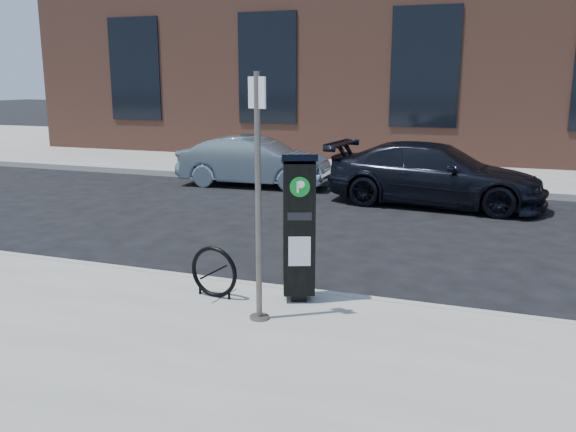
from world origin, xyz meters
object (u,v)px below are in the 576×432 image
at_px(sign_pole, 258,201).
at_px(bike_rack, 214,272).
at_px(car_silver, 254,161).
at_px(car_dark, 435,175).
at_px(parking_kiosk, 299,226).

xyz_separation_m(sign_pole, bike_rack, (-0.76, 0.44, -0.98)).
height_order(car_silver, car_dark, car_dark).
xyz_separation_m(sign_pole, car_silver, (-3.69, 8.45, -0.81)).
bearing_deg(sign_pole, car_silver, 135.21).
bearing_deg(car_silver, bike_rack, -163.60).
relative_size(car_silver, car_dark, 0.83).
distance_m(bike_rack, car_silver, 8.53).
bearing_deg(car_silver, parking_kiosk, -157.04).
xyz_separation_m(car_silver, car_dark, (4.59, -0.90, 0.04)).
xyz_separation_m(parking_kiosk, car_silver, (-3.89, 7.75, -0.40)).
distance_m(bike_rack, car_dark, 7.30).
relative_size(sign_pole, car_silver, 0.68).
relative_size(bike_rack, car_silver, 0.16).
distance_m(parking_kiosk, bike_rack, 1.15).
bearing_deg(parking_kiosk, bike_rack, 173.39).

